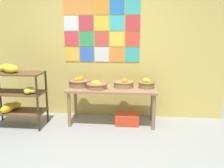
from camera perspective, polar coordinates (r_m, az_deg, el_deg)
ground at (r=3.36m, az=-4.86°, el=-17.36°), size 9.59×9.59×0.00m
back_wall_with_art at (r=4.73m, az=-1.09°, el=9.27°), size 4.42×0.07×2.80m
banana_shelf_unit at (r=4.58m, az=-21.52°, el=-1.18°), size 0.92×0.51×1.10m
display_table at (r=4.38m, az=0.02°, el=-2.06°), size 1.58×0.58×0.66m
fruit_basket_left at (r=4.43m, az=8.03°, el=0.08°), size 0.31×0.31×0.18m
fruit_basket_back_left at (r=4.32m, az=-3.54°, el=-0.27°), size 0.38×0.38×0.15m
fruit_basket_centre at (r=4.42m, az=2.72°, el=0.11°), size 0.37×0.37×0.17m
fruit_basket_back_right at (r=4.53m, az=-7.53°, el=0.40°), size 0.41×0.41×0.18m
produce_crate_under_table at (r=4.50m, az=3.56°, el=-8.05°), size 0.42×0.32×0.19m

